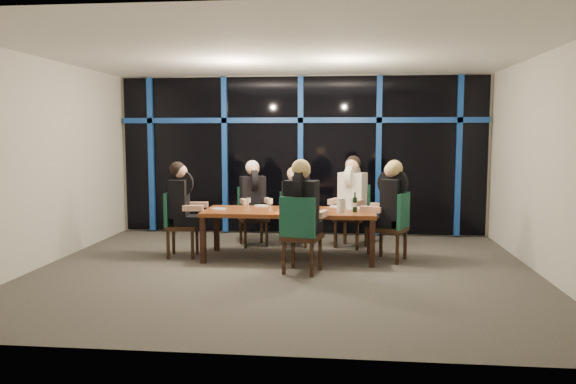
% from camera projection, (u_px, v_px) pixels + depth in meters
% --- Properties ---
extents(room, '(7.04, 7.00, 3.02)m').
position_uv_depth(room, '(283.00, 125.00, 7.63)').
color(room, '#54504A').
rests_on(room, ground).
extents(window_wall, '(6.86, 0.43, 2.94)m').
position_uv_depth(window_wall, '(301.00, 153.00, 10.58)').
color(window_wall, black).
rests_on(window_wall, ground).
extents(dining_table, '(2.60, 1.00, 0.75)m').
position_uv_depth(dining_table, '(289.00, 215.00, 8.56)').
color(dining_table, brown).
rests_on(dining_table, ground).
extents(chair_far_left, '(0.60, 0.60, 0.99)m').
position_uv_depth(chair_far_left, '(252.00, 213.00, 9.65)').
color(chair_far_left, black).
rests_on(chair_far_left, ground).
extents(chair_far_mid, '(0.52, 0.52, 0.92)m').
position_uv_depth(chair_far_mid, '(293.00, 216.00, 9.59)').
color(chair_far_mid, black).
rests_on(chair_far_mid, ground).
extents(chair_far_right, '(0.65, 0.65, 1.05)m').
position_uv_depth(chair_far_right, '(353.00, 212.00, 9.52)').
color(chair_far_right, black).
rests_on(chair_far_right, ground).
extents(chair_end_left, '(0.50, 0.50, 1.01)m').
position_uv_depth(chair_end_left, '(177.00, 221.00, 8.71)').
color(chair_end_left, black).
rests_on(chair_end_left, ground).
extents(chair_end_right, '(0.63, 0.63, 1.04)m').
position_uv_depth(chair_end_right, '(395.00, 223.00, 8.39)').
color(chair_end_right, black).
rests_on(chair_end_right, ground).
extents(chair_near_mid, '(0.60, 0.60, 1.07)m').
position_uv_depth(chair_near_mid, '(300.00, 231.00, 7.62)').
color(chair_near_mid, black).
rests_on(chair_near_mid, ground).
extents(diner_far_left, '(0.62, 0.68, 0.97)m').
position_uv_depth(diner_far_left, '(253.00, 191.00, 9.53)').
color(diner_far_left, black).
rests_on(diner_far_left, ground).
extents(diner_far_mid, '(0.52, 0.62, 0.90)m').
position_uv_depth(diner_far_mid, '(294.00, 195.00, 9.47)').
color(diner_far_mid, black).
rests_on(diner_far_mid, ground).
extents(diner_far_right, '(0.66, 0.72, 1.03)m').
position_uv_depth(diner_far_right, '(352.00, 188.00, 9.40)').
color(diner_far_right, silver).
rests_on(diner_far_right, ground).
extents(diner_end_left, '(0.65, 0.52, 0.99)m').
position_uv_depth(diner_end_left, '(182.00, 195.00, 8.66)').
color(diner_end_left, black).
rests_on(diner_end_left, ground).
extents(diner_end_right, '(0.71, 0.64, 1.01)m').
position_uv_depth(diner_end_right, '(390.00, 196.00, 8.39)').
color(diner_end_right, black).
rests_on(diner_end_right, ground).
extents(diner_near_mid, '(0.60, 0.72, 1.04)m').
position_uv_depth(diner_near_mid, '(302.00, 199.00, 7.66)').
color(diner_near_mid, black).
rests_on(diner_near_mid, ground).
extents(plate_far_left, '(0.24, 0.24, 0.01)m').
position_uv_depth(plate_far_left, '(261.00, 206.00, 9.01)').
color(plate_far_left, white).
rests_on(plate_far_left, dining_table).
extents(plate_far_mid, '(0.24, 0.24, 0.01)m').
position_uv_depth(plate_far_mid, '(299.00, 206.00, 8.93)').
color(plate_far_mid, white).
rests_on(plate_far_mid, dining_table).
extents(plate_far_right, '(0.24, 0.24, 0.01)m').
position_uv_depth(plate_far_right, '(337.00, 206.00, 8.93)').
color(plate_far_right, white).
rests_on(plate_far_right, dining_table).
extents(plate_end_left, '(0.24, 0.24, 0.01)m').
position_uv_depth(plate_end_left, '(218.00, 209.00, 8.67)').
color(plate_end_left, white).
rests_on(plate_end_left, dining_table).
extents(plate_end_right, '(0.24, 0.24, 0.01)m').
position_uv_depth(plate_end_right, '(355.00, 209.00, 8.69)').
color(plate_end_right, white).
rests_on(plate_end_right, dining_table).
extents(plate_near_mid, '(0.24, 0.24, 0.01)m').
position_uv_depth(plate_near_mid, '(314.00, 213.00, 8.22)').
color(plate_near_mid, white).
rests_on(plate_near_mid, dining_table).
extents(wine_bottle, '(0.07, 0.07, 0.30)m').
position_uv_depth(wine_bottle, '(355.00, 204.00, 8.34)').
color(wine_bottle, black).
rests_on(wine_bottle, dining_table).
extents(water_pitcher, '(0.13, 0.12, 0.21)m').
position_uv_depth(water_pitcher, '(341.00, 205.00, 8.31)').
color(water_pitcher, silver).
rests_on(water_pitcher, dining_table).
extents(tea_light, '(0.05, 0.05, 0.03)m').
position_uv_depth(tea_light, '(285.00, 212.00, 8.25)').
color(tea_light, '#FF9E4C').
rests_on(tea_light, dining_table).
extents(wine_glass_a, '(0.07, 0.07, 0.18)m').
position_uv_depth(wine_glass_a, '(270.00, 202.00, 8.54)').
color(wine_glass_a, silver).
rests_on(wine_glass_a, dining_table).
extents(wine_glass_b, '(0.07, 0.07, 0.18)m').
position_uv_depth(wine_glass_b, '(291.00, 201.00, 8.66)').
color(wine_glass_b, silver).
rests_on(wine_glass_b, dining_table).
extents(wine_glass_c, '(0.06, 0.06, 0.17)m').
position_uv_depth(wine_glass_c, '(315.00, 203.00, 8.50)').
color(wine_glass_c, silver).
rests_on(wine_glass_c, dining_table).
extents(wine_glass_d, '(0.07, 0.07, 0.17)m').
position_uv_depth(wine_glass_d, '(249.00, 201.00, 8.65)').
color(wine_glass_d, silver).
rests_on(wine_glass_d, dining_table).
extents(wine_glass_e, '(0.07, 0.07, 0.17)m').
position_uv_depth(wine_glass_e, '(352.00, 201.00, 8.65)').
color(wine_glass_e, silver).
rests_on(wine_glass_e, dining_table).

